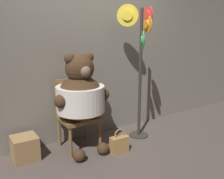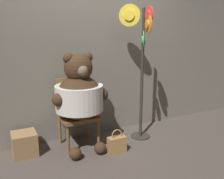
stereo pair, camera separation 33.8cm
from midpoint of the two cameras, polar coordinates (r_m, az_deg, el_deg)
name	(u,v)px [view 2 (the right image)]	position (r m, az deg, el deg)	size (l,w,h in m)	color
ground_plane	(108,148)	(3.48, 1.84, -13.20)	(14.00, 14.00, 0.00)	#4C423D
wall_back	(90,49)	(3.64, -2.46, 9.26)	(8.00, 0.10, 2.58)	slate
chair	(76,110)	(3.42, -5.40, -4.70)	(0.48, 0.45, 0.92)	brown
teddy_bear	(79,95)	(3.21, -4.50, -1.27)	(0.75, 0.66, 1.29)	#3D2819
hat_display_rack	(141,58)	(3.48, 9.40, 7.10)	(0.39, 0.52, 1.90)	#332D28
handbag_on_ground	(117,144)	(3.31, 4.10, -12.42)	(0.24, 0.12, 0.32)	#A87A47
wooden_crate	(25,144)	(3.37, -16.65, -11.88)	(0.30, 0.30, 0.30)	#937047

